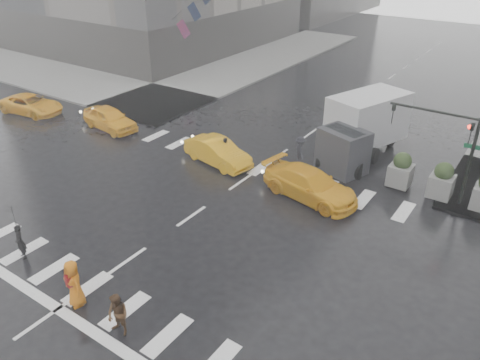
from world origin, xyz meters
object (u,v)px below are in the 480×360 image
Objects in this scene: traffic_signal_pole at (451,140)px; taxi_front at (110,118)px; pedestrian_brown at (118,315)px; box_truck at (361,127)px; pedestrian_orange at (74,283)px; taxi_mid at (218,152)px.

traffic_signal_pole is 20.61m from taxi_front.
pedestrian_brown is 17.33m from box_truck.
pedestrian_orange is 16.64m from taxi_front.
pedestrian_brown is at bearing -123.60° from taxi_front.
box_truck reaches higher than taxi_mid.
taxi_front reaches higher than taxi_mid.
pedestrian_orange is 0.43× the size of taxi_front.
traffic_signal_pole is 2.44× the size of pedestrian_orange.
traffic_signal_pole reaches higher than box_truck.
pedestrian_orange reaches higher than taxi_mid.
pedestrian_orange is at bearing 175.61° from pedestrian_brown.
taxi_front is at bearing -172.08° from traffic_signal_pole.
pedestrian_orange reaches higher than taxi_front.
taxi_mid is (-2.68, 11.84, -0.22)m from pedestrian_orange.
taxi_front is at bearing -141.65° from box_truck.
taxi_front is at bearing 100.21° from taxi_mid.
taxi_front is 0.66× the size of box_truck.
traffic_signal_pole is 0.68× the size of box_truck.
pedestrian_orange is at bearing -120.42° from traffic_signal_pole.
pedestrian_brown is (-6.36, -14.81, -2.42)m from traffic_signal_pole.
traffic_signal_pole is 2.84× the size of pedestrian_brown.
taxi_mid is 8.26m from box_truck.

